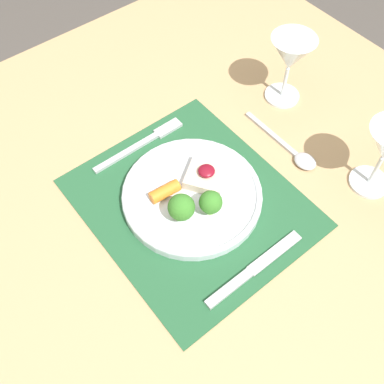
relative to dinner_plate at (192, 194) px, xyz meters
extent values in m
plane|color=#4C4742|center=(0.00, -0.01, -0.75)|extent=(8.00, 8.00, 0.00)
cube|color=tan|center=(0.00, -0.01, -0.03)|extent=(1.18, 1.28, 0.03)
cylinder|color=tan|center=(-0.52, 0.56, -0.40)|extent=(0.06, 0.06, 0.70)
cube|color=#235633|center=(0.00, -0.01, -0.02)|extent=(0.41, 0.36, 0.00)
cylinder|color=silver|center=(0.00, 0.00, -0.01)|extent=(0.26, 0.26, 0.02)
torus|color=silver|center=(0.00, 0.00, 0.00)|extent=(0.26, 0.26, 0.01)
cube|color=beige|center=(-0.01, 0.04, 0.01)|extent=(0.10, 0.10, 0.02)
ellipsoid|color=maroon|center=(-0.01, 0.04, 0.03)|extent=(0.03, 0.03, 0.01)
cylinder|color=#84B256|center=(0.03, -0.05, 0.01)|extent=(0.01, 0.01, 0.02)
sphere|color=#387A28|center=(0.03, -0.05, 0.04)|extent=(0.05, 0.05, 0.05)
cylinder|color=#84B256|center=(0.05, 0.00, 0.01)|extent=(0.01, 0.01, 0.02)
sphere|color=#387A28|center=(0.05, 0.00, 0.03)|extent=(0.04, 0.04, 0.04)
cylinder|color=orange|center=(-0.03, -0.04, 0.01)|extent=(0.03, 0.06, 0.02)
cube|color=#B2B2B7|center=(-0.17, -0.04, -0.01)|extent=(0.01, 0.15, 0.01)
cube|color=#B2B2B7|center=(-0.17, 0.07, -0.01)|extent=(0.02, 0.06, 0.01)
cube|color=#B2B2B7|center=(0.18, -0.06, -0.01)|extent=(0.02, 0.09, 0.01)
cube|color=#B2B2B7|center=(0.18, 0.04, -0.01)|extent=(0.02, 0.12, 0.00)
cube|color=#B2B2B7|center=(-0.02, 0.23, -0.02)|extent=(0.15, 0.01, 0.01)
ellipsoid|color=#B2B2B7|center=(0.07, 0.23, -0.01)|extent=(0.05, 0.04, 0.01)
cylinder|color=white|center=(0.18, 0.29, -0.02)|extent=(0.08, 0.08, 0.01)
cylinder|color=white|center=(0.18, 0.29, 0.02)|extent=(0.01, 0.01, 0.07)
cylinder|color=white|center=(-0.09, 0.33, -0.02)|extent=(0.08, 0.08, 0.01)
cylinder|color=white|center=(-0.09, 0.33, 0.02)|extent=(0.01, 0.01, 0.07)
cone|color=white|center=(-0.09, 0.33, 0.10)|extent=(0.09, 0.09, 0.07)
camera|label=1|loc=(0.36, -0.29, 0.69)|focal=42.00mm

